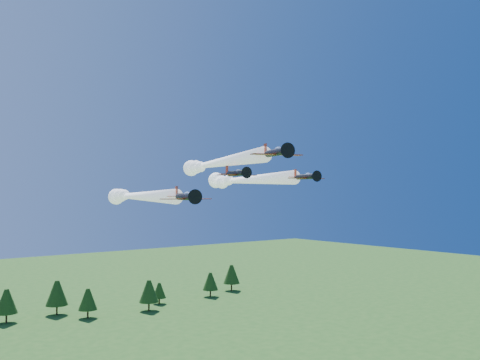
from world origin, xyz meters
TOP-DOWN VIEW (x-y plane):
  - plane_lead at (7.89, 19.04)m, footprint 20.92×52.94m
  - plane_left at (-3.82, 30.46)m, footprint 15.53×51.95m
  - plane_right at (16.42, 20.84)m, footprint 13.41×43.30m
  - plane_slot at (3.47, 6.10)m, footprint 7.41×8.10m
  - treeline at (-3.90, 112.51)m, footprint 171.38×21.43m

SIDE VIEW (x-z plane):
  - treeline at x=-3.90m, z-range 0.75..12.62m
  - plane_left at x=-3.82m, z-range 39.83..43.53m
  - plane_right at x=16.42m, z-range 43.24..46.94m
  - plane_slot at x=3.47m, z-range 44.49..47.07m
  - plane_lead at x=7.89m, z-range 46.45..50.15m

